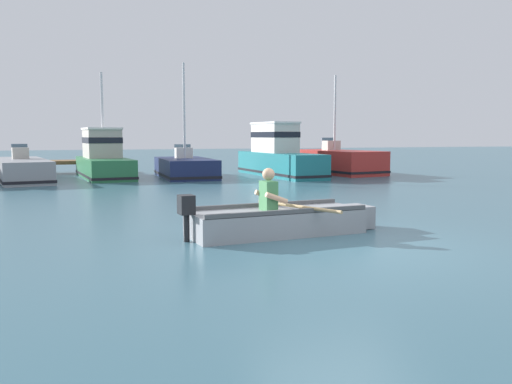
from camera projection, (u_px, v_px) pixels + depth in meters
ground_plane at (337, 247)px, 8.59m from camera, size 120.00×120.00×0.00m
rowboat_with_person at (280, 220)px, 9.67m from camera, size 3.73×1.85×1.19m
moored_boat_grey at (22, 170)px, 20.96m from camera, size 2.73×5.88×1.41m
moored_boat_green at (103, 159)px, 22.55m from camera, size 2.29×5.37×4.32m
moored_boat_navy at (185, 168)px, 22.66m from camera, size 2.04×4.50×4.73m
moored_boat_teal at (278, 156)px, 23.55m from camera, size 2.06×6.22×2.32m
moored_boat_red at (336, 162)px, 24.99m from camera, size 2.91×5.37×4.47m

